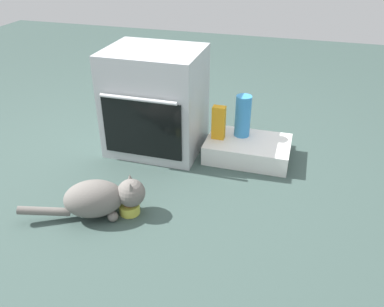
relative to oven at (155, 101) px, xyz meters
name	(u,v)px	position (x,y,z in m)	size (l,w,h in m)	color
ground	(146,175)	(0.06, -0.39, -0.37)	(8.00, 8.00, 0.00)	#384C47
oven	(155,101)	(0.00, 0.00, 0.00)	(0.65, 0.57, 0.74)	#B7BABF
pantry_cabinet	(248,149)	(0.67, 0.03, -0.30)	(0.58, 0.39, 0.14)	white
food_bowl	(130,208)	(0.12, -0.79, -0.33)	(0.12, 0.12, 0.08)	#D1D14C
cat	(101,198)	(-0.01, -0.85, -0.24)	(0.66, 0.37, 0.24)	slate
water_bottle	(243,116)	(0.61, 0.10, -0.08)	(0.11, 0.11, 0.30)	#388CD1
juice_carton	(219,123)	(0.46, 0.01, -0.11)	(0.09, 0.06, 0.24)	orange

